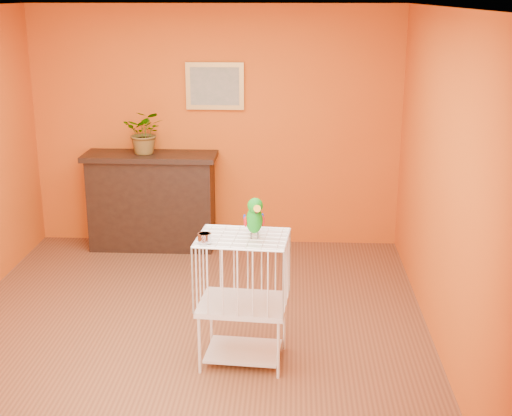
{
  "coord_description": "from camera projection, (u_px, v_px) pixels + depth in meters",
  "views": [
    {
      "loc": [
        0.85,
        -5.37,
        2.7
      ],
      "look_at": [
        0.58,
        -0.48,
        1.22
      ],
      "focal_mm": 50.0,
      "sensor_mm": 36.0,
      "label": 1
    }
  ],
  "objects": [
    {
      "name": "feed_cup",
      "position": [
        205.0,
        238.0,
        5.03
      ],
      "size": [
        0.1,
        0.1,
        0.07
      ],
      "primitive_type": "cylinder",
      "color": "silver",
      "rests_on": "birdcage"
    },
    {
      "name": "ground",
      "position": [
        190.0,
        330.0,
        5.96
      ],
      "size": [
        4.5,
        4.5,
        0.0
      ],
      "primitive_type": "plane",
      "color": "brown",
      "rests_on": "ground"
    },
    {
      "name": "room_shell",
      "position": [
        184.0,
        144.0,
        5.5
      ],
      "size": [
        4.5,
        4.5,
        4.5
      ],
      "color": "#CA5413",
      "rests_on": "ground"
    },
    {
      "name": "framed_picture",
      "position": [
        215.0,
        86.0,
        7.57
      ],
      "size": [
        0.62,
        0.04,
        0.5
      ],
      "color": "#B2853F",
      "rests_on": "room_shell"
    },
    {
      "name": "birdcage",
      "position": [
        243.0,
        298.0,
        5.31
      ],
      "size": [
        0.69,
        0.55,
        1.0
      ],
      "rotation": [
        0.0,
        0.0,
        -0.08
      ],
      "color": "white",
      "rests_on": "ground"
    },
    {
      "name": "parrot",
      "position": [
        254.0,
        217.0,
        5.09
      ],
      "size": [
        0.16,
        0.29,
        0.32
      ],
      "rotation": [
        0.0,
        0.0,
        0.23
      ],
      "color": "#59544C",
      "rests_on": "birdcage"
    },
    {
      "name": "potted_plant",
      "position": [
        146.0,
        136.0,
        7.6
      ],
      "size": [
        0.45,
        0.49,
        0.36
      ],
      "primitive_type": "imported",
      "rotation": [
        0.0,
        0.0,
        -0.07
      ],
      "color": "#26722D",
      "rests_on": "console_cabinet"
    },
    {
      "name": "console_cabinet",
      "position": [
        152.0,
        201.0,
        7.75
      ],
      "size": [
        1.42,
        0.51,
        1.05
      ],
      "color": "black",
      "rests_on": "ground"
    }
  ]
}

